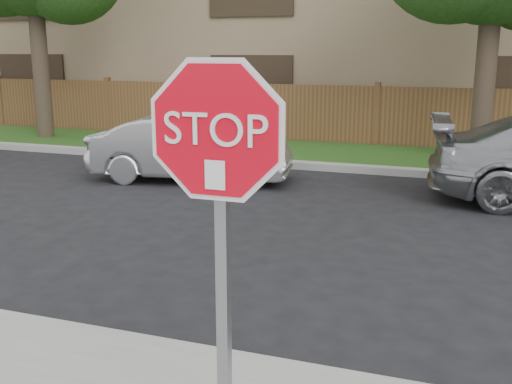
% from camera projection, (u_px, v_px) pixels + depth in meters
% --- Properties ---
extents(ground, '(90.00, 90.00, 0.00)m').
position_uv_depth(ground, '(182.00, 351.00, 5.17)').
color(ground, black).
rests_on(ground, ground).
extents(far_curb, '(70.00, 0.30, 0.15)m').
position_uv_depth(far_curb, '(353.00, 168.00, 12.63)').
color(far_curb, gray).
rests_on(far_curb, ground).
extents(grass_strip, '(70.00, 3.00, 0.12)m').
position_uv_depth(grass_strip, '(365.00, 156.00, 14.15)').
color(grass_strip, '#1E4714').
rests_on(grass_strip, ground).
extents(fence, '(70.00, 0.12, 1.60)m').
position_uv_depth(fence, '(376.00, 118.00, 15.45)').
color(fence, brown).
rests_on(fence, ground).
extents(apartment_building, '(35.20, 9.20, 7.20)m').
position_uv_depth(apartment_building, '(405.00, 18.00, 19.95)').
color(apartment_building, '#937E5B').
rests_on(apartment_building, ground).
extents(stop_sign, '(1.01, 0.13, 2.55)m').
position_uv_depth(stop_sign, '(219.00, 192.00, 3.06)').
color(stop_sign, gray).
rests_on(stop_sign, sidewalk_near).
extents(sedan_left, '(4.06, 2.01, 1.28)m').
position_uv_depth(sedan_left, '(191.00, 148.00, 11.70)').
color(sedan_left, '#B7B8BC').
rests_on(sedan_left, ground).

